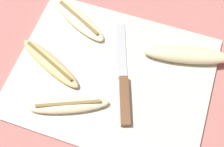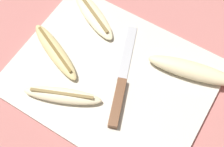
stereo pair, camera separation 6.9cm
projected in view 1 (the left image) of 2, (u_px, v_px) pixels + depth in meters
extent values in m
plane|color=#B76B66|center=(112.00, 78.00, 0.71)|extent=(4.00, 4.00, 0.00)
cube|color=beige|center=(112.00, 77.00, 0.70)|extent=(0.44, 0.34, 0.01)
cube|color=brown|center=(125.00, 101.00, 0.66)|extent=(0.06, 0.11, 0.02)
cube|color=#B7BABF|center=(122.00, 51.00, 0.73)|extent=(0.07, 0.14, 0.00)
ellipsoid|color=#DBC684|center=(50.00, 63.00, 0.70)|extent=(0.18, 0.10, 0.02)
cube|color=brown|center=(49.00, 61.00, 0.69)|extent=(0.13, 0.06, 0.00)
ellipsoid|color=beige|center=(79.00, 20.00, 0.76)|extent=(0.17, 0.11, 0.02)
cube|color=olive|center=(79.00, 17.00, 0.75)|extent=(0.12, 0.07, 0.00)
ellipsoid|color=beige|center=(187.00, 55.00, 0.70)|extent=(0.20, 0.09, 0.03)
ellipsoid|color=beige|center=(69.00, 105.00, 0.66)|extent=(0.17, 0.10, 0.02)
cube|color=olive|center=(68.00, 103.00, 0.65)|extent=(0.13, 0.06, 0.00)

